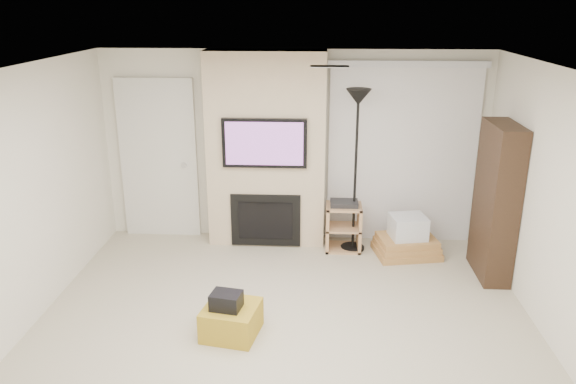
# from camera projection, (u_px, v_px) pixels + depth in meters

# --- Properties ---
(floor) EXTENTS (5.00, 5.50, 0.00)m
(floor) POSITION_uv_depth(u_px,v_px,m) (281.00, 352.00, 5.15)
(floor) COLOR #BFB499
(floor) RESTS_ON ground
(ceiling) EXTENTS (5.00, 5.50, 0.00)m
(ceiling) POSITION_uv_depth(u_px,v_px,m) (280.00, 77.00, 4.35)
(ceiling) COLOR white
(ceiling) RESTS_ON wall_back
(wall_back) EXTENTS (5.00, 0.00, 2.50)m
(wall_back) POSITION_uv_depth(u_px,v_px,m) (294.00, 147.00, 7.35)
(wall_back) COLOR white
(wall_back) RESTS_ON ground
(hvac_vent) EXTENTS (0.35, 0.18, 0.01)m
(hvac_vent) POSITION_uv_depth(u_px,v_px,m) (330.00, 66.00, 5.08)
(hvac_vent) COLOR silver
(hvac_vent) RESTS_ON ceiling
(ottoman) EXTENTS (0.59, 0.59, 0.30)m
(ottoman) POSITION_uv_depth(u_px,v_px,m) (231.00, 320.00, 5.39)
(ottoman) COLOR #B18D22
(ottoman) RESTS_ON floor
(black_bag) EXTENTS (0.32, 0.27, 0.16)m
(black_bag) POSITION_uv_depth(u_px,v_px,m) (226.00, 301.00, 5.29)
(black_bag) COLOR black
(black_bag) RESTS_ON ottoman
(fireplace_wall) EXTENTS (1.50, 0.47, 2.50)m
(fireplace_wall) POSITION_uv_depth(u_px,v_px,m) (266.00, 152.00, 7.17)
(fireplace_wall) COLOR beige
(fireplace_wall) RESTS_ON floor
(entry_door) EXTENTS (1.02, 0.11, 2.14)m
(entry_door) POSITION_uv_depth(u_px,v_px,m) (159.00, 160.00, 7.47)
(entry_door) COLOR silver
(entry_door) RESTS_ON floor
(vertical_blinds) EXTENTS (1.98, 0.10, 2.37)m
(vertical_blinds) POSITION_uv_depth(u_px,v_px,m) (403.00, 147.00, 7.22)
(vertical_blinds) COLOR silver
(vertical_blinds) RESTS_ON floor
(floor_lamp) EXTENTS (0.31, 0.31, 2.07)m
(floor_lamp) POSITION_uv_depth(u_px,v_px,m) (357.00, 125.00, 6.78)
(floor_lamp) COLOR black
(floor_lamp) RESTS_ON floor
(av_stand) EXTENTS (0.45, 0.38, 0.66)m
(av_stand) POSITION_uv_depth(u_px,v_px,m) (343.00, 224.00, 7.20)
(av_stand) COLOR tan
(av_stand) RESTS_ON floor
(box_stack) EXTENTS (0.87, 0.72, 0.52)m
(box_stack) POSITION_uv_depth(u_px,v_px,m) (407.00, 240.00, 7.09)
(box_stack) COLOR #B88246
(box_stack) RESTS_ON floor
(bookshelf) EXTENTS (0.30, 0.80, 1.80)m
(bookshelf) POSITION_uv_depth(u_px,v_px,m) (496.00, 202.00, 6.36)
(bookshelf) COLOR black
(bookshelf) RESTS_ON floor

